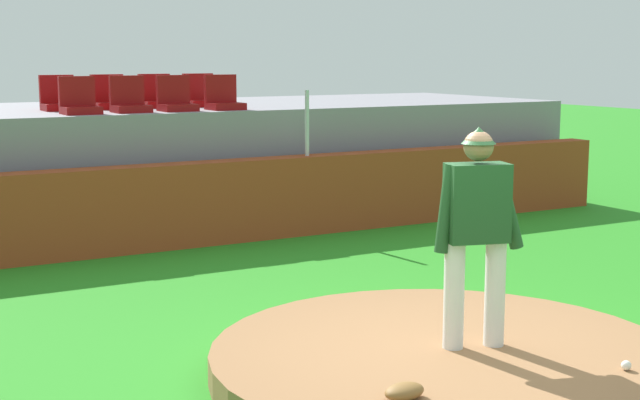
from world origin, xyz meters
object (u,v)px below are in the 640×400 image
pitcher (476,221)px  stadium_chair_5 (109,98)px  stadium_chair_0 (79,102)px  fielding_glove (404,391)px  stadium_chair_1 (129,101)px  stadium_chair_4 (59,99)px  baseball (626,365)px  stadium_chair_7 (201,96)px  stadium_chair_6 (157,97)px  stadium_chair_3 (223,99)px  stadium_chair_2 (176,100)px

pitcher → stadium_chair_5: bearing=110.8°
stadium_chair_0 → fielding_glove: bearing=91.1°
stadium_chair_1 → stadium_chair_4: bearing=-50.5°
stadium_chair_1 → stadium_chair_4: (-0.74, 0.90, 0.00)m
baseball → stadium_chair_7: bearing=88.6°
pitcher → fielding_glove: bearing=-132.5°
baseball → stadium_chair_6: bearing=93.1°
stadium_chair_0 → stadium_chair_5: 1.16m
pitcher → baseball: bearing=-41.3°
stadium_chair_7 → baseball: bearing=88.6°
pitcher → stadium_chair_3: size_ratio=3.46×
stadium_chair_2 → stadium_chair_6: size_ratio=1.00×
stadium_chair_5 → stadium_chair_6: (0.72, 0.01, 0.00)m
baseball → stadium_chair_3: size_ratio=0.15×
stadium_chair_3 → stadium_chair_4: bearing=-24.2°
pitcher → stadium_chair_3: 6.88m
stadium_chair_4 → stadium_chair_3: bearing=155.8°
stadium_chair_2 → pitcher: bearing=89.1°
fielding_glove → stadium_chair_4: size_ratio=0.60×
stadium_chair_1 → stadium_chair_5: size_ratio=1.00×
pitcher → stadium_chair_4: 7.89m
baseball → stadium_chair_0: size_ratio=0.15×
pitcher → stadium_chair_0: size_ratio=3.46×
stadium_chair_3 → stadium_chair_4: 2.33m
fielding_glove → stadium_chair_3: stadium_chair_3 is taller
pitcher → stadium_chair_1: bearing=111.3°
stadium_chair_2 → stadium_chair_5: 1.15m
pitcher → stadium_chair_0: 6.96m
stadium_chair_0 → stadium_chair_1: 0.70m
stadium_chair_4 → stadium_chair_7: same height
stadium_chair_2 → stadium_chair_7: bearing=-129.3°
baseball → fielding_glove: (-1.73, 0.32, 0.02)m
fielding_glove → stadium_chair_5: 8.58m
stadium_chair_0 → baseball: bearing=103.5°
stadium_chair_3 → stadium_chair_6: 1.17m
stadium_chair_2 → stadium_chair_7: (0.73, 0.89, 0.00)m
stadium_chair_3 → stadium_chair_2: bearing=-2.0°
baseball → stadium_chair_7: 8.86m
stadium_chair_3 → stadium_chair_7: same height
stadium_chair_0 → stadium_chair_4: bearing=-87.3°
fielding_glove → stadium_chair_2: 7.76m
stadium_chair_5 → stadium_chair_0: bearing=53.7°
stadium_chair_2 → stadium_chair_5: (-0.68, 0.92, 0.00)m
stadium_chair_2 → baseball: bearing=93.7°
stadium_chair_2 → stadium_chair_3: size_ratio=1.00×
pitcher → stadium_chair_0: (-1.26, 6.81, 0.64)m
stadium_chair_2 → stadium_chair_5: bearing=-53.6°
pitcher → fielding_glove: (-1.12, -0.67, -0.95)m
stadium_chair_1 → stadium_chair_7: (1.40, 0.87, 0.00)m
baseball → stadium_chair_0: bearing=103.5°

